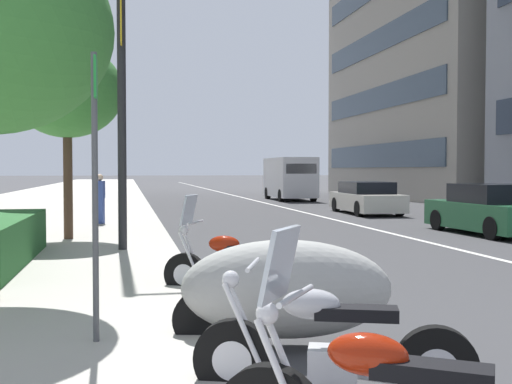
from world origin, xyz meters
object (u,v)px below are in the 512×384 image
Objects in this scene: motorcycle_second_in_row at (233,268)px; car_lead_in_lane at (366,198)px; street_tree_by_lamp_post at (67,91)px; delivery_van_ahead at (290,178)px; street_lamp_with_banners at (136,13)px; motorcycle_far_end_row at (329,350)px; car_approaching_light at (490,211)px; pedestrian_on_plaza at (100,199)px; motorcycle_under_tarp at (284,290)px; parking_sign_by_curb at (95,170)px.

motorcycle_second_in_row is 18.02m from car_lead_in_lane.
delivery_van_ahead is at bearing -27.68° from street_tree_by_lamp_post.
delivery_van_ahead is at bearing -21.86° from street_lamp_with_banners.
car_approaching_light reaches higher than motorcycle_far_end_row.
motorcycle_second_in_row is 0.24× the size of street_lamp_with_banners.
motorcycle_far_end_row is 10.14m from street_lamp_with_banners.
pedestrian_on_plaza is at bearing 115.22° from car_lead_in_lane.
street_lamp_with_banners is 7.98m from pedestrian_on_plaza.
street_lamp_with_banners is 5.34× the size of pedestrian_on_plaza.
parking_sign_by_curb is at bearing 9.27° from motorcycle_under_tarp.
motorcycle_far_end_row is at bearing -171.51° from street_lamp_with_banners.
motorcycle_under_tarp is at bearing 158.20° from car_lead_in_lane.
delivery_van_ahead is 1.16× the size of street_tree_by_lamp_post.
delivery_van_ahead is (20.68, 0.50, 0.70)m from car_approaching_light.
motorcycle_second_in_row is at bearing -158.03° from street_tree_by_lamp_post.
pedestrian_on_plaza is (6.72, 1.05, -4.18)m from street_lamp_with_banners.
motorcycle_second_in_row is at bearing 164.47° from delivery_van_ahead.
car_approaching_light is 2.79× the size of pedestrian_on_plaza.
pedestrian_on_plaza is (14.07, 2.40, 0.31)m from motorcycle_under_tarp.
street_lamp_with_banners is at bearing -4.07° from parking_sign_by_curb.
motorcycle_second_in_row is 3.38m from parking_sign_by_curb.
parking_sign_by_curb reaches higher than delivery_van_ahead.
car_approaching_light is 11.65m from pedestrian_on_plaza.
motorcycle_second_in_row is (4.17, 0.08, 0.02)m from motorcycle_far_end_row.
motorcycle_under_tarp is at bearing 138.11° from car_approaching_light.
car_approaching_light is 8.64m from car_lead_in_lane.
motorcycle_second_in_row is 0.70× the size of parking_sign_by_curb.
pedestrian_on_plaza is at bearing -61.83° from motorcycle_far_end_row.
motorcycle_under_tarp is 2.23m from parking_sign_by_curb.
street_lamp_with_banners reaches higher than motorcycle_far_end_row.
street_lamp_with_banners is (4.73, 1.25, 4.66)m from motorcycle_second_in_row.
delivery_van_ahead is at bearing -79.61° from motorcycle_second_in_row.
motorcycle_far_end_row is at bearing -165.35° from street_tree_by_lamp_post.
car_lead_in_lane is (20.18, -8.19, 0.22)m from motorcycle_far_end_row.
parking_sign_by_curb is (1.64, 1.85, 1.41)m from motorcycle_far_end_row.
street_lamp_with_banners reaches higher than car_lead_in_lane.
car_approaching_light is (10.00, -8.51, 0.06)m from motorcycle_under_tarp.
motorcycle_far_end_row is 0.39× the size of delivery_van_ahead.
street_lamp_with_banners reaches higher than motorcycle_second_in_row.
street_tree_by_lamp_post is (9.65, 1.11, 1.90)m from parking_sign_by_curb.
motorcycle_under_tarp is at bearing 165.95° from delivery_van_ahead.
motorcycle_second_in_row is (2.63, 0.10, -0.17)m from motorcycle_under_tarp.
delivery_van_ahead is at bearing -84.49° from motorcycle_far_end_row.
street_tree_by_lamp_post is at bearing 152.90° from delivery_van_ahead.
parking_sign_by_curb is at bearing 132.16° from car_approaching_light.
delivery_van_ahead reaches higher than motorcycle_second_in_row.
motorcycle_far_end_row is 0.76× the size of parking_sign_by_curb.
delivery_van_ahead is at bearing 2.66° from car_lead_in_lane.
car_lead_in_lane is at bearing -40.18° from street_lamp_with_banners.
street_lamp_with_banners is at bearing 158.72° from delivery_van_ahead.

